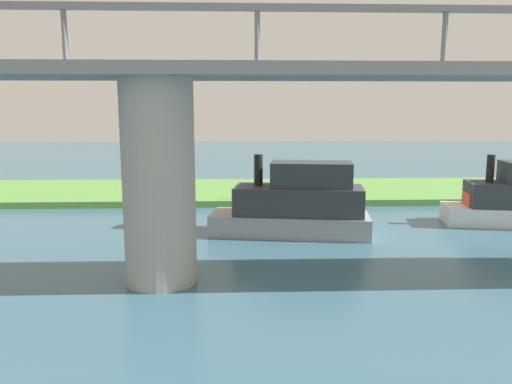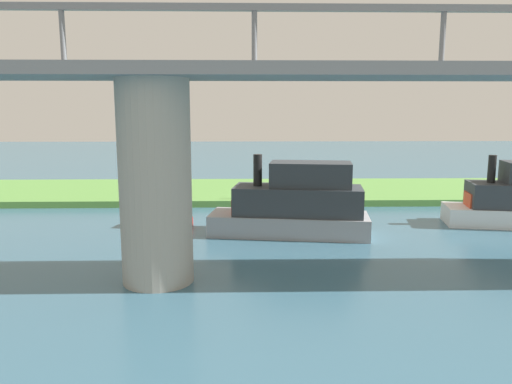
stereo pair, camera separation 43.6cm
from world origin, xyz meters
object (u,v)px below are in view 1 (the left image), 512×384
at_px(bridge_pylon, 159,183).
at_px(mooring_post, 233,194).
at_px(houseboat_blue, 295,205).
at_px(person_on_bank, 332,188).
at_px(riverboat_paddlewheel, 158,220).

xyz_separation_m(bridge_pylon, mooring_post, (-2.87, -16.87, -3.35)).
bearing_deg(houseboat_blue, mooring_post, -67.79).
height_order(bridge_pylon, person_on_bank, bridge_pylon).
distance_m(riverboat_paddlewheel, houseboat_blue, 8.63).
bearing_deg(person_on_bank, riverboat_paddlewheel, 31.77).
bearing_deg(person_on_bank, bridge_pylon, 58.75).
relative_size(riverboat_paddlewheel, houseboat_blue, 0.43).
height_order(person_on_bank, riverboat_paddlewheel, person_on_bank).
relative_size(mooring_post, riverboat_paddlewheel, 0.19).
bearing_deg(riverboat_paddlewheel, houseboat_blue, 166.24).
distance_m(person_on_bank, riverboat_paddlewheel, 14.48).
xyz_separation_m(person_on_bank, riverboat_paddlewheel, (12.29, 7.61, -0.74)).
distance_m(person_on_bank, houseboat_blue, 10.46).
bearing_deg(mooring_post, riverboat_paddlewheel, 56.97).
xyz_separation_m(person_on_bank, mooring_post, (7.71, 0.57, -0.32)).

